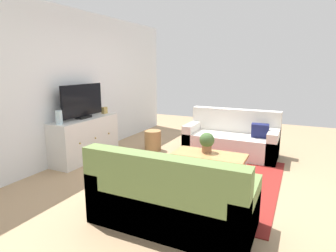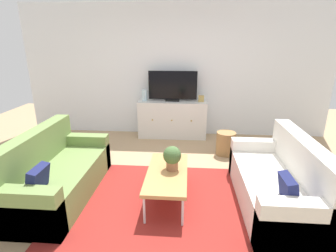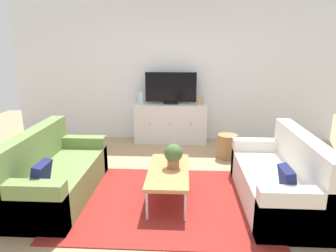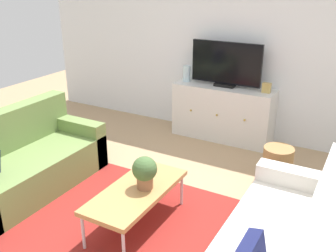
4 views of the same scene
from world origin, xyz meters
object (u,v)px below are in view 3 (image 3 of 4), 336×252
Objects in this scene: couch_right_side at (283,181)px; coffee_table at (168,172)px; potted_plant at (173,155)px; flat_screen_tv at (171,88)px; couch_left_side at (52,176)px; glass_vase at (141,98)px; wicker_basket at (227,146)px; mantel_clock at (201,101)px; tv_console at (171,123)px.

coffee_table is at bearing 178.78° from couch_right_side.
flat_screen_tv reaches higher than potted_plant.
coffee_table is 2.47m from flat_screen_tv.
couch_left_side is 1.57m from potted_plant.
flat_screen_tv is 4.35× the size of glass_vase.
couch_left_side reaches higher than coffee_table.
mantel_clock is at bearing 116.42° from wicker_basket.
wicker_basket is (1.01, -0.88, -0.87)m from flat_screen_tv.
potted_plant is 2.34m from mantel_clock.
couch_left_side is 1.58× the size of coffee_table.
couch_right_side reaches higher than potted_plant.
glass_vase reaches higher than couch_left_side.
mantel_clock reaches higher than potted_plant.
glass_vase is 1.93m from wicker_basket.
glass_vase is (-0.72, 2.28, 0.32)m from potted_plant.
couch_right_side is 1.75× the size of flat_screen_tv.
couch_right_side is 5.56× the size of potted_plant.
couch_left_side is 1.23× the size of tv_console.
couch_left_side is at bearing -178.85° from coffee_table.
wicker_basket reaches higher than coffee_table.
mantel_clock reaches higher than coffee_table.
coffee_table is at bearing -102.14° from mantel_clock.
couch_left_side is at bearing -108.89° from glass_vase.
potted_plant is 0.22× the size of tv_console.
tv_console is at bearing 59.51° from couch_left_side.
flat_screen_tv reaches higher than glass_vase.
tv_console is at bearing -90.00° from flat_screen_tv.
glass_vase is at bearing 180.00° from mantel_clock.
couch_right_side reaches higher than wicker_basket.
mantel_clock reaches higher than wicker_basket.
potted_plant is (1.54, 0.09, 0.28)m from couch_left_side.
couch_right_side is 1.59m from wicker_basket.
glass_vase is at bearing -178.04° from flat_screen_tv.
couch_left_side is 2.76m from tv_console.
couch_right_side reaches higher than tv_console.
couch_left_side is 5.56× the size of potted_plant.
flat_screen_tv is at bearing 121.62° from couch_right_side.
couch_right_side is at bearing -58.17° from tv_console.
glass_vase is 0.55× the size of wicker_basket.
mantel_clock is 1.15m from wicker_basket.
flat_screen_tv reaches higher than mantel_clock.
potted_plant reaches higher than coffee_table.
couch_left_side is 2.58m from glass_vase.
coffee_table is 1.76m from wicker_basket.
couch_left_side is 2.87m from couch_right_side.
potted_plant is at bearing 3.44° from couch_left_side.
mantel_clock is (1.98, 2.37, 0.55)m from couch_left_side.
wicker_basket is at bearing -40.29° from tv_console.
tv_console is at bearing -0.00° from glass_vase.
couch_left_side is at bearing -147.80° from wicker_basket.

